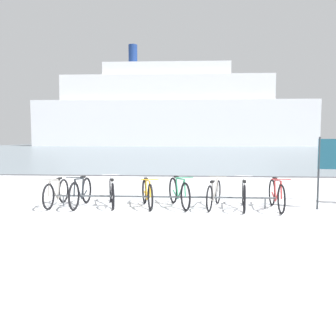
# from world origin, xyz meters

# --- Properties ---
(ground) EXTENTS (80.00, 132.00, 0.08)m
(ground) POSITION_xyz_m (0.00, 53.90, -0.04)
(ground) COLOR white
(bike_rack) EXTENTS (5.82, 0.07, 0.31)m
(bike_rack) POSITION_xyz_m (-0.12, 2.72, 0.27)
(bike_rack) COLOR #4C5156
(bike_rack) RESTS_ON ground
(bicycle_0) EXTENTS (0.46, 1.62, 0.78)m
(bicycle_0) POSITION_xyz_m (-2.92, 2.70, 0.35)
(bicycle_0) COLOR black
(bicycle_0) RESTS_ON ground
(bicycle_1) EXTENTS (0.46, 1.67, 0.83)m
(bicycle_1) POSITION_xyz_m (-2.25, 2.67, 0.37)
(bicycle_1) COLOR black
(bicycle_1) RESTS_ON ground
(bicycle_2) EXTENTS (0.62, 1.71, 0.79)m
(bicycle_2) POSITION_xyz_m (-1.48, 2.87, 0.36)
(bicycle_2) COLOR black
(bicycle_2) RESTS_ON ground
(bicycle_3) EXTENTS (0.60, 1.59, 0.78)m
(bicycle_3) POSITION_xyz_m (-0.52, 2.77, 0.35)
(bicycle_3) COLOR black
(bicycle_3) RESTS_ON ground
(bicycle_4) EXTENTS (0.70, 1.70, 0.83)m
(bicycle_4) POSITION_xyz_m (0.30, 2.83, 0.38)
(bicycle_4) COLOR black
(bicycle_4) RESTS_ON ground
(bicycle_5) EXTENTS (0.59, 1.71, 0.77)m
(bicycle_5) POSITION_xyz_m (1.21, 2.80, 0.35)
(bicycle_5) COLOR black
(bicycle_5) RESTS_ON ground
(bicycle_6) EXTENTS (0.46, 1.77, 0.80)m
(bicycle_6) POSITION_xyz_m (1.96, 2.71, 0.36)
(bicycle_6) COLOR black
(bicycle_6) RESTS_ON ground
(bicycle_7) EXTENTS (0.46, 1.76, 0.83)m
(bicycle_7) POSITION_xyz_m (2.76, 2.67, 0.38)
(bicycle_7) COLOR black
(bicycle_7) RESTS_ON ground
(info_sign) EXTENTS (0.55, 0.13, 1.82)m
(info_sign) POSITION_xyz_m (4.04, 2.72, 1.22)
(info_sign) COLOR #33383D
(info_sign) RESTS_ON ground
(ferry_ship) EXTENTS (54.92, 10.90, 20.11)m
(ferry_ship) POSITION_xyz_m (-3.60, 65.48, 6.74)
(ferry_ship) COLOR white
(ferry_ship) RESTS_ON ground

